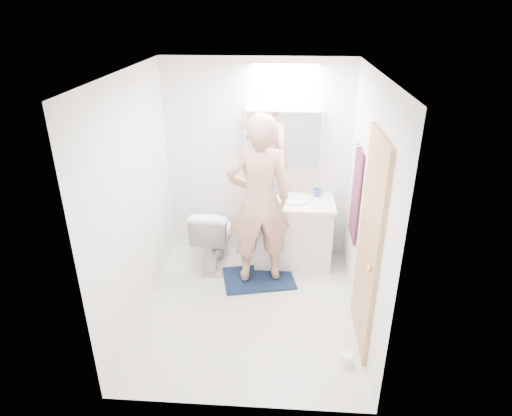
# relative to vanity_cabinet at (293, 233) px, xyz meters

# --- Properties ---
(floor) EXTENTS (2.50, 2.50, 0.00)m
(floor) POSITION_rel_vanity_cabinet_xyz_m (-0.45, -0.96, -0.39)
(floor) COLOR silver
(floor) RESTS_ON ground
(ceiling) EXTENTS (2.50, 2.50, 0.00)m
(ceiling) POSITION_rel_vanity_cabinet_xyz_m (-0.45, -0.96, 2.01)
(ceiling) COLOR white
(ceiling) RESTS_ON floor
(wall_back) EXTENTS (2.50, 0.00, 2.50)m
(wall_back) POSITION_rel_vanity_cabinet_xyz_m (-0.45, 0.29, 0.81)
(wall_back) COLOR white
(wall_back) RESTS_ON floor
(wall_front) EXTENTS (2.50, 0.00, 2.50)m
(wall_front) POSITION_rel_vanity_cabinet_xyz_m (-0.45, -2.21, 0.81)
(wall_front) COLOR white
(wall_front) RESTS_ON floor
(wall_left) EXTENTS (0.00, 2.50, 2.50)m
(wall_left) POSITION_rel_vanity_cabinet_xyz_m (-1.55, -0.96, 0.81)
(wall_left) COLOR white
(wall_left) RESTS_ON floor
(wall_right) EXTENTS (0.00, 2.50, 2.50)m
(wall_right) POSITION_rel_vanity_cabinet_xyz_m (0.65, -0.96, 0.81)
(wall_right) COLOR white
(wall_right) RESTS_ON floor
(vanity_cabinet) EXTENTS (0.90, 0.55, 0.78)m
(vanity_cabinet) POSITION_rel_vanity_cabinet_xyz_m (0.00, 0.00, 0.00)
(vanity_cabinet) COLOR silver
(vanity_cabinet) RESTS_ON floor
(countertop) EXTENTS (0.95, 0.58, 0.04)m
(countertop) POSITION_rel_vanity_cabinet_xyz_m (0.00, -0.00, 0.41)
(countertop) COLOR white
(countertop) RESTS_ON vanity_cabinet
(sink_basin) EXTENTS (0.36, 0.36, 0.03)m
(sink_basin) POSITION_rel_vanity_cabinet_xyz_m (0.00, 0.03, 0.45)
(sink_basin) COLOR white
(sink_basin) RESTS_ON countertop
(faucet) EXTENTS (0.02, 0.02, 0.16)m
(faucet) POSITION_rel_vanity_cabinet_xyz_m (0.00, 0.22, 0.51)
(faucet) COLOR #B8B8BD
(faucet) RESTS_ON countertop
(medicine_cabinet) EXTENTS (0.88, 0.14, 0.70)m
(medicine_cabinet) POSITION_rel_vanity_cabinet_xyz_m (-0.15, 0.21, 1.11)
(medicine_cabinet) COLOR white
(medicine_cabinet) RESTS_ON wall_back
(mirror_panel) EXTENTS (0.84, 0.01, 0.66)m
(mirror_panel) POSITION_rel_vanity_cabinet_xyz_m (-0.15, 0.13, 1.11)
(mirror_panel) COLOR silver
(mirror_panel) RESTS_ON medicine_cabinet
(toilet) EXTENTS (0.48, 0.79, 0.78)m
(toilet) POSITION_rel_vanity_cabinet_xyz_m (-0.94, -0.11, 0.00)
(toilet) COLOR white
(toilet) RESTS_ON floor
(bath_rug) EXTENTS (0.90, 0.71, 0.02)m
(bath_rug) POSITION_rel_vanity_cabinet_xyz_m (-0.39, -0.43, -0.38)
(bath_rug) COLOR #13213D
(bath_rug) RESTS_ON floor
(person) EXTENTS (0.78, 0.60, 1.90)m
(person) POSITION_rel_vanity_cabinet_xyz_m (-0.39, -0.43, 0.61)
(person) COLOR tan
(person) RESTS_ON bath_rug
(door) EXTENTS (0.04, 0.80, 2.00)m
(door) POSITION_rel_vanity_cabinet_xyz_m (0.63, -1.31, 0.61)
(door) COLOR tan
(door) RESTS_ON wall_right
(door_knob) EXTENTS (0.06, 0.06, 0.06)m
(door_knob) POSITION_rel_vanity_cabinet_xyz_m (0.59, -1.61, 0.56)
(door_knob) COLOR gold
(door_knob) RESTS_ON door
(towel) EXTENTS (0.02, 0.42, 1.00)m
(towel) POSITION_rel_vanity_cabinet_xyz_m (0.63, -0.41, 0.71)
(towel) COLOR #111F36
(towel) RESTS_ON wall_right
(towel_hook) EXTENTS (0.07, 0.02, 0.02)m
(towel_hook) POSITION_rel_vanity_cabinet_xyz_m (0.62, -0.41, 1.23)
(towel_hook) COLOR silver
(towel_hook) RESTS_ON wall_right
(soap_bottle_a) EXTENTS (0.09, 0.09, 0.20)m
(soap_bottle_a) POSITION_rel_vanity_cabinet_xyz_m (-0.35, 0.15, 0.53)
(soap_bottle_a) COLOR beige
(soap_bottle_a) RESTS_ON countertop
(soap_bottle_b) EXTENTS (0.11, 0.11, 0.17)m
(soap_bottle_b) POSITION_rel_vanity_cabinet_xyz_m (-0.23, 0.18, 0.51)
(soap_bottle_b) COLOR #5377B1
(soap_bottle_b) RESTS_ON countertop
(toothbrush_cup) EXTENTS (0.13, 0.13, 0.09)m
(toothbrush_cup) POSITION_rel_vanity_cabinet_xyz_m (0.27, 0.16, 0.48)
(toothbrush_cup) COLOR #3C57B6
(toothbrush_cup) RESTS_ON countertop
(toilet_paper_roll) EXTENTS (0.11, 0.11, 0.10)m
(toilet_paper_roll) POSITION_rel_vanity_cabinet_xyz_m (0.47, -1.69, -0.34)
(toilet_paper_roll) COLOR white
(toilet_paper_roll) RESTS_ON floor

